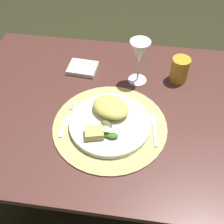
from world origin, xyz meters
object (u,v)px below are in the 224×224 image
Objects in this scene: spoon at (154,124)px; napkin at (83,68)px; dining_table at (125,140)px; amber_tumbler at (180,70)px; dinner_plate at (110,124)px; wine_glass at (139,54)px; fork at (67,120)px.

spoon is 1.24× the size of napkin.
amber_tumbler is (0.18, 0.18, 0.24)m from dining_table.
dinner_plate is (-0.05, -0.09, 0.21)m from dining_table.
wine_glass is at bearing 73.84° from dinner_plate.
spoon is at bearing -108.29° from amber_tumbler.
amber_tumbler is (0.23, 0.28, 0.03)m from dinner_plate.
dining_table is 0.23m from spoon.
fork is 1.73× the size of amber_tumbler.
wine_glass is (0.02, 0.15, 0.32)m from dining_table.
dinner_plate reaches higher than spoon.
dinner_plate is at bearing -0.94° from fork.
spoon reaches higher than dining_table.
spoon is 0.78× the size of wine_glass.
napkin is (-0.15, 0.28, -0.01)m from dinner_plate.
wine_glass is 0.18m from amber_tumbler.
dining_table is at bearing -98.35° from wine_glass.
dinner_plate is at bearing -117.67° from dining_table.
dinner_plate is at bearing -61.31° from napkin.
dinner_plate is 0.28m from wine_glass.
dinner_plate is at bearing -129.60° from amber_tumbler.
wine_glass is (-0.08, 0.22, 0.12)m from spoon.
wine_glass is (0.22, 0.25, 0.12)m from fork.
fork is at bearing -132.08° from wine_glass.
napkin is 0.63× the size of wine_glass.
spoon is (0.10, -0.07, 0.20)m from dining_table.
dinner_plate is at bearing -169.31° from spoon.
wine_glass is at bearing -169.46° from amber_tumbler.
amber_tumbler is (0.38, 0.28, 0.04)m from fork.
dining_table is 0.23m from dinner_plate.
dinner_plate is 1.51× the size of wine_glass.
spoon is 0.26m from wine_glass.
wine_glass reaches higher than spoon.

